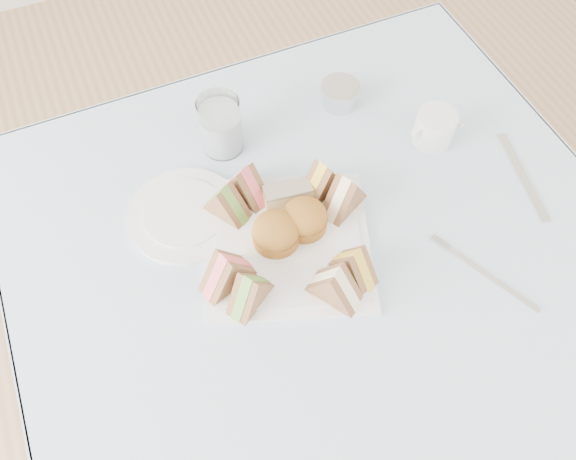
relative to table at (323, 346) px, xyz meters
name	(u,v)px	position (x,y,z in m)	size (l,w,h in m)	color
floor	(316,392)	(0.00, 0.00, -0.37)	(4.00, 4.00, 0.00)	#9E7751
table	(323,346)	(0.00, 0.00, 0.00)	(0.90, 0.90, 0.74)	brown
tablecloth	(336,269)	(0.00, 0.00, 0.37)	(1.02, 1.02, 0.01)	#A6BCD4
serving_plate	(288,244)	(-0.05, 0.07, 0.38)	(0.27, 0.27, 0.01)	silver
sandwich_fl_a	(226,269)	(-0.17, 0.04, 0.43)	(0.09, 0.04, 0.08)	brown
sandwich_fl_b	(249,289)	(-0.15, 0.00, 0.42)	(0.08, 0.04, 0.07)	brown
sandwich_fr_a	(355,263)	(0.02, -0.02, 0.42)	(0.08, 0.04, 0.07)	brown
sandwich_fr_b	(335,283)	(-0.03, -0.05, 0.43)	(0.09, 0.04, 0.08)	brown
sandwich_bl_a	(226,200)	(-0.13, 0.16, 0.42)	(0.08, 0.04, 0.07)	brown
sandwich_bl_b	(246,182)	(-0.08, 0.18, 0.43)	(0.09, 0.04, 0.08)	brown
sandwich_br_a	(345,193)	(0.06, 0.10, 0.43)	(0.09, 0.04, 0.08)	brown
sandwich_br_b	(322,178)	(0.04, 0.14, 0.43)	(0.08, 0.04, 0.07)	brown
scone_left	(276,232)	(-0.07, 0.08, 0.41)	(0.08, 0.08, 0.05)	#A86A1C
scone_right	(304,218)	(-0.02, 0.09, 0.41)	(0.08, 0.08, 0.05)	#A86A1C
pastry_slice	(288,195)	(-0.02, 0.14, 0.41)	(0.08, 0.03, 0.04)	beige
side_plate	(185,215)	(-0.19, 0.19, 0.38)	(0.19, 0.19, 0.01)	silver
water_glass	(221,125)	(-0.08, 0.31, 0.43)	(0.08, 0.08, 0.11)	white
tea_strainer	(340,96)	(0.17, 0.32, 0.40)	(0.08, 0.08, 0.04)	silver
knife	(523,176)	(0.39, 0.03, 0.38)	(0.02, 0.20, 0.00)	silver
fork	(492,279)	(0.22, -0.12, 0.38)	(0.01, 0.17, 0.00)	silver
creamer_jug	(434,128)	(0.28, 0.17, 0.41)	(0.07, 0.07, 0.06)	silver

